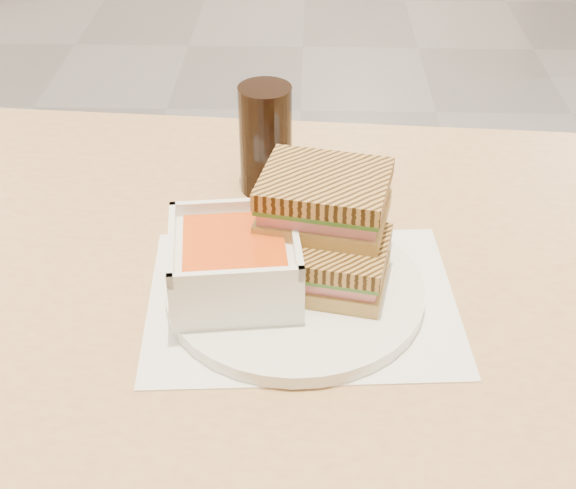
{
  "coord_description": "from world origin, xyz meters",
  "views": [
    {
      "loc": [
        0.03,
        -2.67,
        1.3
      ],
      "look_at": [
        0.01,
        -2.0,
        0.82
      ],
      "focal_mm": 49.18,
      "sensor_mm": 36.0,
      "label": 1
    }
  ],
  "objects_px": {
    "soup_bowl": "(235,264)",
    "main_table": "(225,326)",
    "cola_glass": "(266,140)",
    "panini_lower": "(330,262)",
    "plate": "(295,291)"
  },
  "relations": [
    {
      "from": "panini_lower",
      "to": "cola_glass",
      "type": "height_order",
      "value": "cola_glass"
    },
    {
      "from": "main_table",
      "to": "panini_lower",
      "type": "relative_size",
      "value": 9.06
    },
    {
      "from": "panini_lower",
      "to": "soup_bowl",
      "type": "bearing_deg",
      "value": -172.9
    },
    {
      "from": "soup_bowl",
      "to": "panini_lower",
      "type": "xyz_separation_m",
      "value": [
        0.1,
        0.01,
        -0.0
      ]
    },
    {
      "from": "panini_lower",
      "to": "cola_glass",
      "type": "distance_m",
      "value": 0.24
    },
    {
      "from": "soup_bowl",
      "to": "cola_glass",
      "type": "distance_m",
      "value": 0.24
    },
    {
      "from": "plate",
      "to": "panini_lower",
      "type": "bearing_deg",
      "value": 9.85
    },
    {
      "from": "soup_bowl",
      "to": "cola_glass",
      "type": "relative_size",
      "value": 1.03
    },
    {
      "from": "main_table",
      "to": "plate",
      "type": "xyz_separation_m",
      "value": [
        0.09,
        -0.08,
        0.12
      ]
    },
    {
      "from": "soup_bowl",
      "to": "main_table",
      "type": "bearing_deg",
      "value": 107.15
    },
    {
      "from": "cola_glass",
      "to": "panini_lower",
      "type": "bearing_deg",
      "value": -70.23
    },
    {
      "from": "panini_lower",
      "to": "cola_glass",
      "type": "xyz_separation_m",
      "value": [
        -0.08,
        0.22,
        0.03
      ]
    },
    {
      "from": "main_table",
      "to": "panini_lower",
      "type": "distance_m",
      "value": 0.22
    },
    {
      "from": "panini_lower",
      "to": "plate",
      "type": "bearing_deg",
      "value": -170.15
    },
    {
      "from": "soup_bowl",
      "to": "cola_glass",
      "type": "xyz_separation_m",
      "value": [
        0.02,
        0.23,
        0.02
      ]
    }
  ]
}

